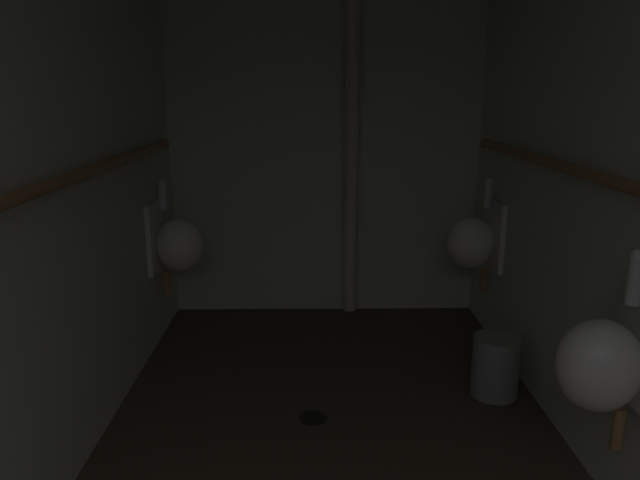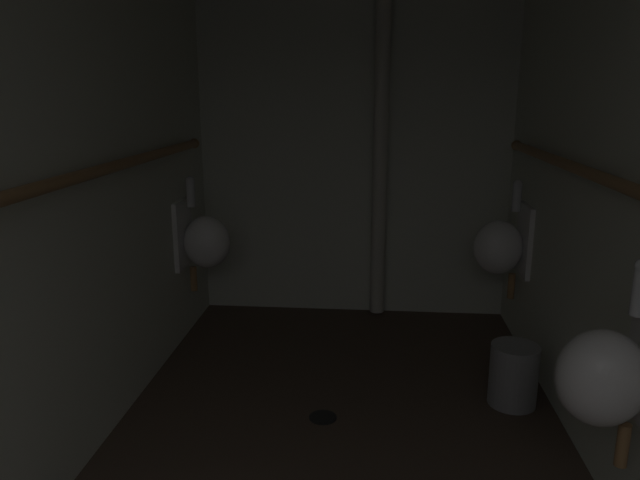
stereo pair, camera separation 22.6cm
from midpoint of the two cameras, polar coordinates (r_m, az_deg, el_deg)
wall_left at (r=2.30m, az=-24.73°, el=2.76°), size 0.06×4.60×2.38m
wall_back at (r=4.25m, az=4.83°, el=8.61°), size 2.30×0.06×2.38m
urinal_left_mid at (r=3.87m, az=-9.48°, el=-0.05°), size 0.32×0.30×0.76m
urinal_right_mid at (r=2.32m, az=28.52°, el=-11.40°), size 0.32×0.30×0.76m
urinal_right_far at (r=3.89m, az=18.62°, el=-0.55°), size 0.32×0.30×0.76m
supply_pipe_left at (r=2.23m, az=-23.12°, el=4.42°), size 0.06×3.84×0.06m
standpipe_back_wall at (r=4.15m, az=7.39°, el=8.40°), size 0.10×0.10×2.33m
floor_drain at (r=3.10m, az=2.45°, el=-16.65°), size 0.14×0.14×0.01m
waste_bin at (r=3.34m, az=19.95°, el=-12.10°), size 0.25×0.25×0.32m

